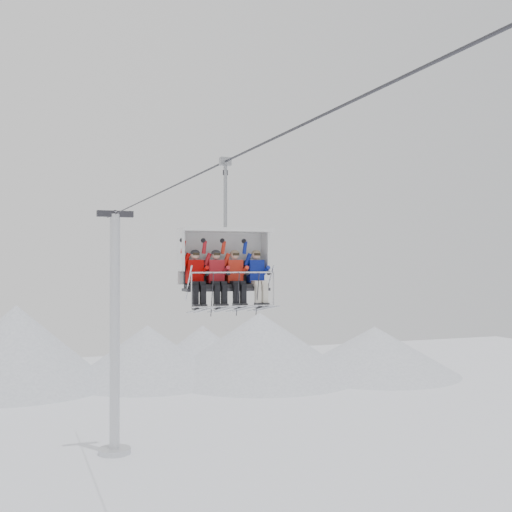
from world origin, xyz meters
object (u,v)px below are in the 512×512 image
object	(u,v)px
lift_tower_right	(115,349)
skier_center_right	(236,276)
skier_far_right	(257,276)
skier_center_left	(217,276)
skier_far_left	(196,276)
chairlift_carrier	(224,258)

from	to	relation	value
lift_tower_right	skier_center_right	size ratio (longest dim) A/B	7.99
lift_tower_right	skier_far_right	distance (m)	20.37
lift_tower_right	skier_center_left	bearing A→B (deg)	-90.85
skier_far_left	skier_center_right	bearing A→B (deg)	0.00
chairlift_carrier	skier_far_right	world-z (taller)	chairlift_carrier
lift_tower_right	skier_center_left	world-z (taller)	lift_tower_right
chairlift_carrier	skier_far_left	xyz separation A→B (m)	(-0.87, -0.30, -0.47)
lift_tower_right	skier_center_left	distance (m)	20.35
skier_center_left	skier_far_right	bearing A→B (deg)	0.00
skier_center_right	skier_far_right	world-z (taller)	same
skier_center_left	skier_center_right	world-z (taller)	same
skier_far_left	skier_far_right	bearing A→B (deg)	0.00
lift_tower_right	skier_far_right	xyz separation A→B (m)	(0.84, -19.86, 4.44)
skier_center_right	chairlift_carrier	bearing A→B (deg)	127.57
skier_center_right	skier_center_left	bearing A→B (deg)	180.00
skier_center_left	skier_far_right	distance (m)	1.14
chairlift_carrier	skier_far_right	bearing A→B (deg)	-19.77
skier_center_right	skier_far_right	distance (m)	0.61
lift_tower_right	skier_center_left	xyz separation A→B (m)	(-0.29, -19.86, 4.44)
skier_center_right	skier_far_right	xyz separation A→B (m)	(0.61, 0.00, 0.00)
chairlift_carrier	skier_far_right	size ratio (longest dim) A/B	2.36
skier_center_left	skier_far_left	bearing A→B (deg)	180.00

